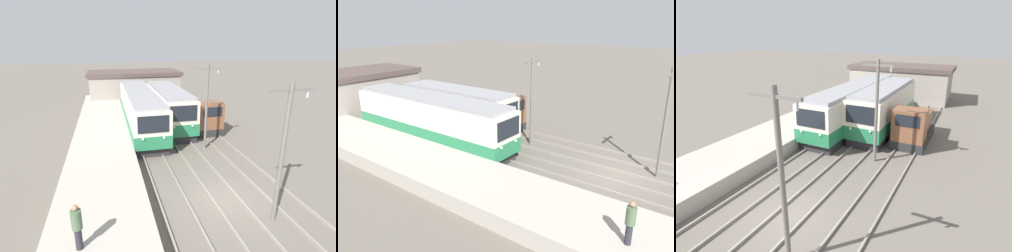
# 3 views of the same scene
# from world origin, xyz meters

# --- Properties ---
(ground_plane) EXTENTS (200.00, 200.00, 0.00)m
(ground_plane) POSITION_xyz_m (0.00, 0.00, 0.00)
(ground_plane) COLOR #665E54
(platform_left) EXTENTS (4.50, 54.00, 0.92)m
(platform_left) POSITION_xyz_m (-6.25, 0.00, 0.46)
(platform_left) COLOR #ADA599
(platform_left) RESTS_ON ground
(track_left) EXTENTS (1.54, 60.00, 0.14)m
(track_left) POSITION_xyz_m (-2.60, 0.00, 0.07)
(track_left) COLOR gray
(track_left) RESTS_ON ground
(track_center) EXTENTS (1.54, 60.00, 0.14)m
(track_center) POSITION_xyz_m (0.20, 0.00, 0.07)
(track_center) COLOR gray
(track_center) RESTS_ON ground
(track_right) EXTENTS (1.54, 60.00, 0.14)m
(track_right) POSITION_xyz_m (3.20, 0.00, 0.07)
(track_right) COLOR gray
(track_right) RESTS_ON ground
(commuter_train_left) EXTENTS (2.84, 14.74, 3.75)m
(commuter_train_left) POSITION_xyz_m (-2.60, 13.32, 1.74)
(commuter_train_left) COLOR #28282B
(commuter_train_left) RESTS_ON ground
(commuter_train_center) EXTENTS (2.84, 10.64, 3.86)m
(commuter_train_center) POSITION_xyz_m (0.20, 13.31, 1.78)
(commuter_train_center) COLOR #28282B
(commuter_train_center) RESTS_ON ground
(shunting_locomotive) EXTENTS (2.40, 5.22, 3.00)m
(shunting_locomotive) POSITION_xyz_m (3.20, 11.54, 1.21)
(shunting_locomotive) COLOR #28282B
(shunting_locomotive) RESTS_ON ground
(catenary_mast_near) EXTENTS (2.00, 0.20, 6.62)m
(catenary_mast_near) POSITION_xyz_m (1.71, -2.06, 3.62)
(catenary_mast_near) COLOR slate
(catenary_mast_near) RESTS_ON ground
(catenary_mast_mid) EXTENTS (2.00, 0.20, 6.62)m
(catenary_mast_mid) POSITION_xyz_m (1.71, 7.05, 3.62)
(catenary_mast_mid) COLOR slate
(catenary_mast_mid) RESTS_ON ground
(person_on_platform) EXTENTS (0.38, 0.38, 1.85)m
(person_on_platform) POSITION_xyz_m (-6.97, -2.89, 1.93)
(person_on_platform) COLOR #282833
(person_on_platform) RESTS_ON platform_left
(station_building) EXTENTS (12.60, 6.30, 4.25)m
(station_building) POSITION_xyz_m (-1.76, 26.00, 2.15)
(station_building) COLOR gray
(station_building) RESTS_ON ground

